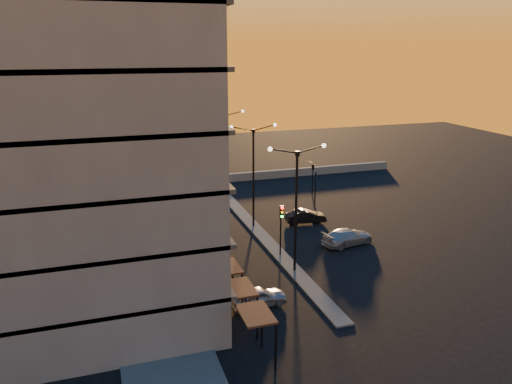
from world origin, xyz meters
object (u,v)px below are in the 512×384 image
object	(u,v)px
streetlamp_mid	(253,168)
car_sedan	(306,216)
car_hatchback	(258,297)
car_wagon	(348,237)
traffic_light_main	(281,222)

from	to	relation	value
streetlamp_mid	car_sedan	distance (m)	7.07
car_hatchback	car_wagon	bearing A→B (deg)	-61.25
streetlamp_mid	car_sedan	size ratio (longest dim) A/B	2.51
traffic_light_main	car_hatchback	bearing A→B (deg)	-121.12
streetlamp_mid	car_wagon	xyz separation A→B (m)	(6.22, -6.52, -4.92)
traffic_light_main	car_hatchback	world-z (taller)	traffic_light_main
car_wagon	car_sedan	bearing A→B (deg)	0.59
streetlamp_mid	car_hatchback	distance (m)	15.45
streetlamp_mid	car_hatchback	xyz separation A→B (m)	(-4.17, -14.03, -4.95)
streetlamp_mid	traffic_light_main	xyz separation A→B (m)	(0.00, -7.13, -2.70)
car_hatchback	streetlamp_mid	bearing A→B (deg)	-23.66
streetlamp_mid	traffic_light_main	bearing A→B (deg)	-90.00
car_wagon	streetlamp_mid	bearing A→B (deg)	32.78
streetlamp_mid	car_hatchback	bearing A→B (deg)	-106.54
car_hatchback	car_wagon	world-z (taller)	car_wagon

